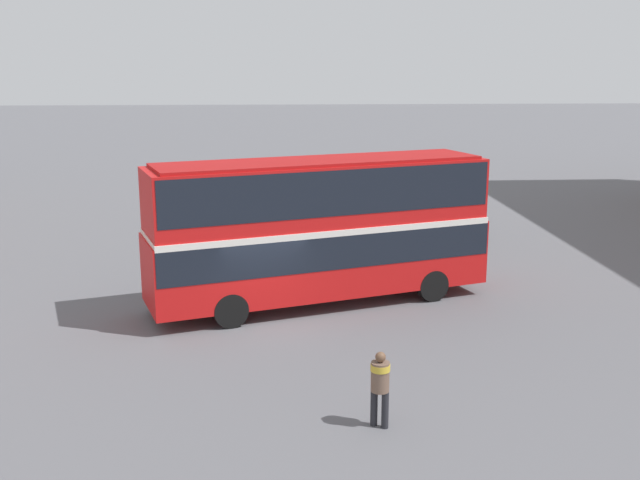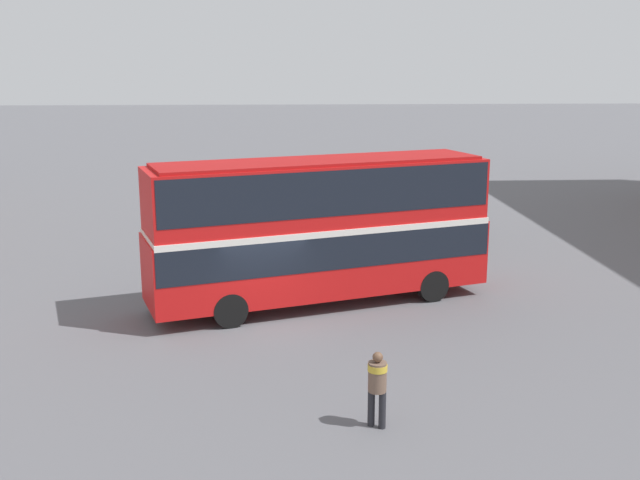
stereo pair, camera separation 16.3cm
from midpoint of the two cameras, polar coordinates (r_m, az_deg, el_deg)
ground_plane at (r=22.62m, az=-3.93°, el=-6.41°), size 240.00×240.00×0.00m
double_decker_bus at (r=23.78m, az=0.20°, el=1.36°), size 11.26×5.86×4.70m
pedestrian_foreground at (r=16.21m, az=4.68°, el=-10.69°), size 0.58×0.58×1.71m
parked_car_kerb_near at (r=34.47m, az=8.17°, el=1.84°), size 4.12×1.92×1.64m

